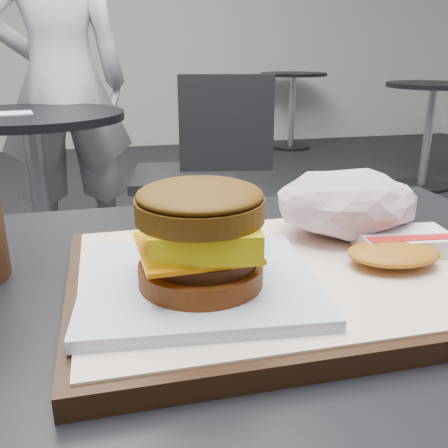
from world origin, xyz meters
TOP-DOWN VIEW (x-y plane):
  - serving_tray at (0.07, 0.01)m, footprint 0.38×0.28m
  - breakfast_sandwich at (-0.02, -0.02)m, footprint 0.21×0.19m
  - hash_brown at (0.18, 0.01)m, footprint 0.12×0.10m
  - crumpled_wrapper at (0.16, 0.08)m, footprint 0.15×0.12m
  - neighbor_table at (-0.35, 1.65)m, footprint 0.70×0.70m
  - napkin at (-0.40, 1.63)m, footprint 0.14×0.14m
  - neighbor_chair at (0.30, 1.67)m, footprint 0.63×0.49m
  - patron at (-0.25, 2.06)m, footprint 0.65×0.46m
  - bg_table_near at (2.20, 2.80)m, footprint 0.66×0.66m
  - bg_table_far at (1.80, 4.50)m, footprint 0.66×0.66m

SIDE VIEW (x-z plane):
  - neighbor_chair at x=0.30m, z-range 0.07..0.95m
  - neighbor_table at x=-0.35m, z-range 0.18..0.93m
  - bg_table_near at x=2.20m, z-range 0.19..0.94m
  - bg_table_far at x=1.80m, z-range 0.19..0.94m
  - napkin at x=-0.40m, z-range 0.75..0.75m
  - serving_tray at x=0.07m, z-range 0.77..0.79m
  - hash_brown at x=0.18m, z-range 0.79..0.81m
  - crumpled_wrapper at x=0.16m, z-range 0.79..0.86m
  - breakfast_sandwich at x=-0.02m, z-range 0.78..0.88m
  - patron at x=-0.25m, z-range 0.00..1.66m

